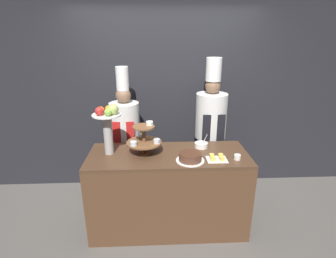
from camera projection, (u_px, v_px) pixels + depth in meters
name	position (u px, v px, depth m)	size (l,w,h in m)	color
ground_plane	(170.00, 245.00, 2.81)	(14.00, 14.00, 0.00)	#5B5651
wall_back	(165.00, 91.00, 3.62)	(10.00, 0.06, 2.80)	#232328
buffet_counter	(168.00, 191.00, 2.98)	(1.73, 0.68, 0.92)	brown
tiered_stand	(144.00, 139.00, 2.79)	(0.38, 0.38, 0.35)	brown
fruit_pedestal	(108.00, 122.00, 2.72)	(0.30, 0.30, 0.55)	#B2ADA8
cake_round	(190.00, 157.00, 2.65)	(0.29, 0.29, 0.09)	white
cup_white	(237.00, 157.00, 2.69)	(0.07, 0.07, 0.05)	white
cake_square_tray	(217.00, 158.00, 2.68)	(0.21, 0.17, 0.05)	white
serving_bowl_far	(201.00, 145.00, 2.98)	(0.15, 0.15, 0.16)	white
chef_left	(125.00, 133.00, 3.40)	(0.38, 0.38, 1.78)	#38332D
chef_center_left	(210.00, 126.00, 3.42)	(0.40, 0.40, 1.88)	#28282D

